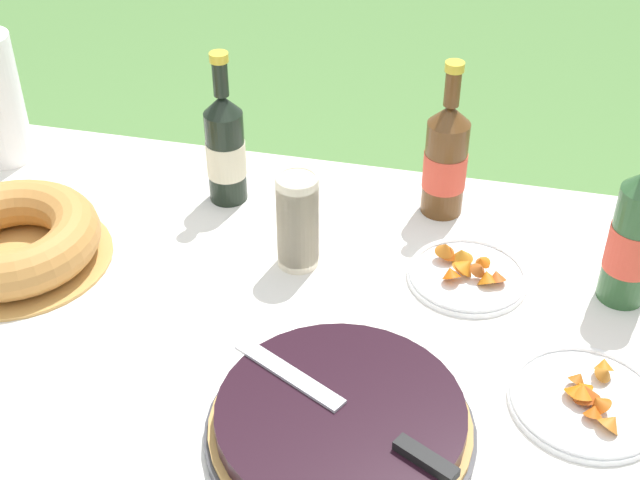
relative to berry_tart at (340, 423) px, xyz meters
The scene contains 11 objects.
garden_table 0.29m from the berry_tart, 136.50° to the left, with size 1.45×1.03×0.68m.
tablecloth 0.28m from the berry_tart, 136.50° to the left, with size 1.46×1.04×0.10m.
berry_tart is the anchor object (origin of this frame).
serving_knife 0.05m from the berry_tart, 27.97° to the right, with size 0.34×0.20×0.01m.
bundt_cake 0.69m from the berry_tart, 157.36° to the left, with size 0.33×0.33×0.09m.
cup_stack 0.40m from the berry_tart, 112.59° to the left, with size 0.07×0.07×0.18m.
cider_bottle_green 0.57m from the berry_tart, 46.01° to the left, with size 0.08×0.08×0.33m.
cider_bottle_amber 0.60m from the berry_tart, 83.33° to the left, with size 0.08×0.08×0.30m.
juice_bottle_red 0.64m from the berry_tart, 121.93° to the left, with size 0.07×0.07×0.30m.
snack_plate_near 0.41m from the berry_tart, 70.64° to the left, with size 0.20×0.20×0.06m.
snack_plate_left 0.36m from the berry_tart, 22.65° to the left, with size 0.22×0.22×0.05m.
Camera 1 is at (0.36, -1.00, 1.64)m, focal length 50.00 mm.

